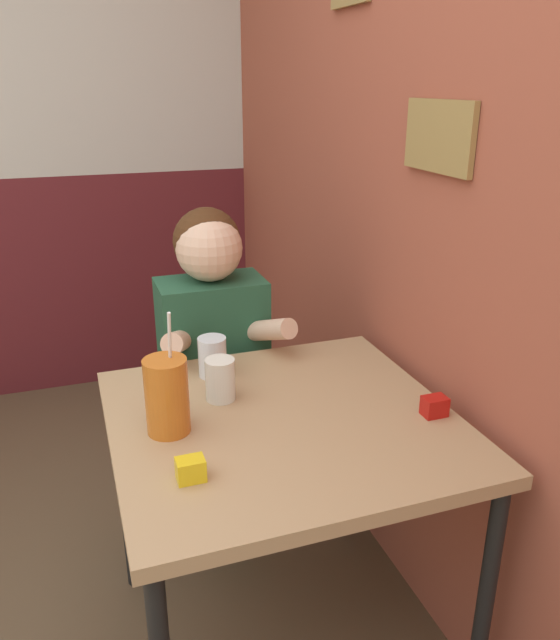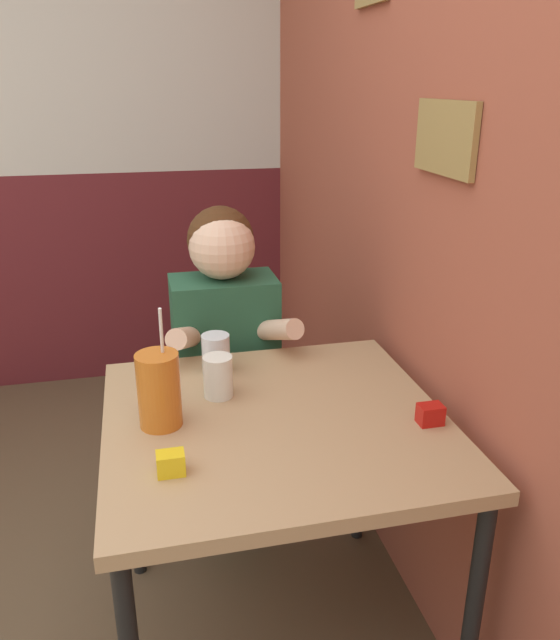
% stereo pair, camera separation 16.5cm
% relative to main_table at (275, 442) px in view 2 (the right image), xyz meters
% --- Properties ---
extents(brick_wall_right, '(0.08, 4.31, 2.70)m').
position_rel_main_table_xyz_m(brick_wall_right, '(0.49, 0.75, 0.68)').
color(brick_wall_right, '#9E4C38').
rests_on(brick_wall_right, ground_plane).
extents(main_table, '(0.84, 0.82, 0.74)m').
position_rel_main_table_xyz_m(main_table, '(0.00, 0.00, 0.00)').
color(main_table, tan).
rests_on(main_table, ground_plane).
extents(person_seated, '(0.42, 0.41, 1.16)m').
position_rel_main_table_xyz_m(person_seated, '(-0.04, 0.56, -0.05)').
color(person_seated, '#235138').
rests_on(person_seated, ground_plane).
extents(cocktail_pitcher, '(0.10, 0.10, 0.31)m').
position_rel_main_table_xyz_m(cocktail_pitcher, '(-0.28, 0.03, 0.17)').
color(cocktail_pitcher, '#C6661E').
rests_on(cocktail_pitcher, main_table).
extents(glass_near_pitcher, '(0.08, 0.08, 0.11)m').
position_rel_main_table_xyz_m(glass_near_pitcher, '(-0.11, 0.29, 0.13)').
color(glass_near_pitcher, silver).
rests_on(glass_near_pitcher, main_table).
extents(glass_center, '(0.08, 0.08, 0.11)m').
position_rel_main_table_xyz_m(glass_center, '(-0.12, 0.14, 0.13)').
color(glass_center, silver).
rests_on(glass_center, main_table).
extents(condiment_ketchup, '(0.06, 0.04, 0.05)m').
position_rel_main_table_xyz_m(condiment_ketchup, '(0.36, -0.12, 0.10)').
color(condiment_ketchup, '#B7140F').
rests_on(condiment_ketchup, main_table).
extents(condiment_mustard, '(0.06, 0.04, 0.05)m').
position_rel_main_table_xyz_m(condiment_mustard, '(-0.27, -0.18, 0.10)').
color(condiment_mustard, yellow).
rests_on(condiment_mustard, main_table).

